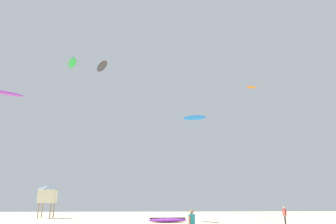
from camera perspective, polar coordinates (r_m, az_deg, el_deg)
The scene contains 9 objects.
person_foreground at distance 17.18m, azimuth 4.42°, elevation -19.80°, with size 0.39×0.42×1.59m.
person_midground at distance 32.51m, azimuth 20.78°, elevation -17.24°, with size 0.36×0.47×1.57m.
kite_grounded_near at distance 33.22m, azimuth -0.07°, elevation -19.39°, with size 4.09×1.48×0.49m.
lifeguard_tower at distance 44.64m, azimuth -21.36°, elevation -13.92°, with size 2.30×2.30×4.15m.
kite_aloft_0 at distance 30.60m, azimuth -17.32°, elevation 8.65°, with size 1.40×2.47×0.31m.
kite_aloft_1 at distance 38.58m, azimuth -12.14°, elevation 8.28°, with size 2.14×3.57×0.40m.
kite_aloft_2 at distance 43.15m, azimuth 4.92°, elevation -1.07°, with size 3.39×1.86×0.74m.
kite_aloft_3 at distance 60.86m, azimuth 15.21°, elevation 4.45°, with size 2.10×0.90×0.40m.
kite_aloft_4 at distance 34.35m, azimuth -27.80°, elevation 3.13°, with size 3.30×2.58×0.43m.
Camera 1 is at (-1.94, -11.65, 1.96)m, focal length 32.91 mm.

